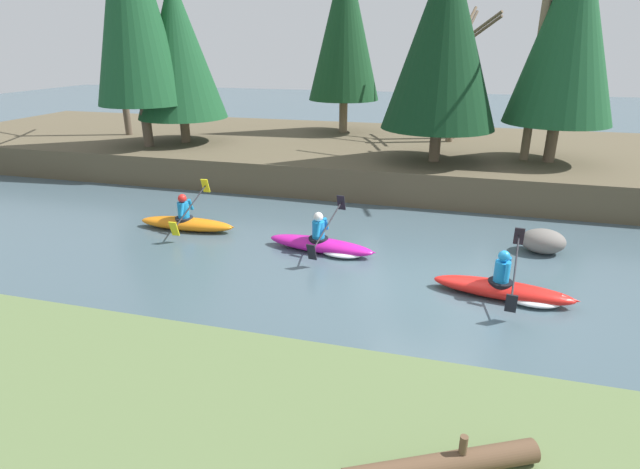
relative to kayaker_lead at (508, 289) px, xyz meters
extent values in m
plane|color=#425660|center=(-1.55, 0.38, -0.20)|extent=(90.00, 90.00, 0.00)
cube|color=brown|center=(-1.55, 10.45, 0.34)|extent=(44.00, 10.02, 1.07)
cylinder|color=brown|center=(-12.69, 7.25, 1.66)|extent=(0.36, 0.36, 1.57)
cylinder|color=brown|center=(-11.71, 8.36, 1.36)|extent=(0.36, 0.36, 0.97)
cone|color=#194C28|center=(-11.71, 8.36, 4.42)|extent=(3.44, 3.44, 5.15)
cylinder|color=#7A664C|center=(-6.17, 12.36, 1.58)|extent=(0.36, 0.36, 1.41)
cone|color=#143D1E|center=(-6.17, 12.36, 5.32)|extent=(3.02, 3.02, 6.07)
cylinder|color=brown|center=(-1.94, 7.45, 1.42)|extent=(0.36, 0.36, 1.10)
cone|color=#0F3319|center=(-1.94, 7.45, 4.76)|extent=(3.67, 3.67, 5.57)
cylinder|color=brown|center=(1.77, 8.35, 1.51)|extent=(0.36, 0.36, 1.27)
cone|color=#194C28|center=(1.77, 8.35, 5.07)|extent=(3.33, 3.33, 5.84)
cylinder|color=brown|center=(-14.99, 9.30, 3.58)|extent=(0.28, 0.28, 5.40)
cylinder|color=brown|center=(-1.55, 11.24, 2.79)|extent=(0.28, 0.28, 3.82)
cylinder|color=brown|center=(-2.21, 11.80, 5.15)|extent=(1.44, 1.23, 1.30)
cylinder|color=brown|center=(-0.86, 10.66, 5.07)|extent=(1.51, 1.29, 1.15)
cylinder|color=brown|center=(-1.28, 12.00, 5.22)|extent=(0.68, 1.62, 1.43)
cylinder|color=brown|center=(-1.47, 12.07, 2.75)|extent=(0.28, 0.28, 3.74)
cylinder|color=brown|center=(-2.11, 12.62, 5.06)|extent=(1.41, 1.21, 1.27)
cylinder|color=brown|center=(-0.78, 11.50, 4.98)|extent=(1.48, 1.27, 1.12)
cylinder|color=brown|center=(-1.20, 12.82, 5.13)|extent=(0.67, 1.59, 1.41)
cylinder|color=#7A664C|center=(1.01, 8.46, 3.75)|extent=(0.28, 0.28, 5.75)
ellipsoid|color=red|center=(-0.12, 0.01, -0.03)|extent=(2.75, 0.92, 0.34)
cone|color=red|center=(1.12, -0.13, -0.01)|extent=(0.37, 0.24, 0.20)
cylinder|color=black|center=(-0.17, 0.02, 0.12)|extent=(0.53, 0.53, 0.08)
cylinder|color=#1984CC|center=(-0.17, 0.02, 0.37)|extent=(0.33, 0.33, 0.42)
sphere|color=#1E89D1|center=(-0.17, 0.02, 0.69)|extent=(0.26, 0.26, 0.23)
cylinder|color=#1984CC|center=(-0.04, 0.25, 0.45)|extent=(0.12, 0.23, 0.35)
cylinder|color=#1984CC|center=(-0.10, -0.23, 0.45)|extent=(0.12, 0.23, 0.35)
cylinder|color=black|center=(0.06, -0.01, 0.49)|extent=(0.26, 1.90, 0.65)
cube|color=black|center=(0.18, 0.94, 0.80)|extent=(0.22, 0.18, 0.41)
cube|color=black|center=(-0.05, -0.95, 0.18)|extent=(0.22, 0.18, 0.41)
ellipsoid|color=white|center=(0.43, -0.05, -0.11)|extent=(1.18, 0.83, 0.18)
ellipsoid|color=#C61999|center=(-4.24, 1.35, -0.03)|extent=(2.75, 0.94, 0.34)
cone|color=#C61999|center=(-3.01, 1.19, -0.01)|extent=(0.37, 0.24, 0.20)
cylinder|color=black|center=(-4.29, 1.35, 0.12)|extent=(0.54, 0.54, 0.08)
cylinder|color=#1984CC|center=(-4.29, 1.35, 0.37)|extent=(0.34, 0.34, 0.42)
sphere|color=white|center=(-4.29, 1.35, 0.69)|extent=(0.26, 0.26, 0.23)
cylinder|color=#1984CC|center=(-4.16, 1.58, 0.45)|extent=(0.12, 0.23, 0.35)
cylinder|color=#1984CC|center=(-4.22, 1.10, 0.45)|extent=(0.12, 0.23, 0.35)
cylinder|color=black|center=(-4.06, 1.32, 0.49)|extent=(0.28, 1.90, 0.65)
cube|color=black|center=(-3.94, 2.27, 0.80)|extent=(0.22, 0.18, 0.41)
cube|color=black|center=(-4.18, 0.38, 0.18)|extent=(0.22, 0.18, 0.41)
ellipsoid|color=white|center=(-3.70, 1.28, -0.11)|extent=(1.18, 0.83, 0.18)
ellipsoid|color=orange|center=(-8.17, 1.87, -0.03)|extent=(2.72, 0.67, 0.34)
cone|color=orange|center=(-6.93, 1.90, -0.01)|extent=(0.36, 0.21, 0.20)
cylinder|color=black|center=(-8.22, 1.87, 0.12)|extent=(0.49, 0.49, 0.08)
cylinder|color=#1984CC|center=(-8.22, 1.87, 0.37)|extent=(0.31, 0.31, 0.42)
sphere|color=red|center=(-8.22, 1.87, 0.69)|extent=(0.24, 0.24, 0.23)
cylinder|color=#1984CC|center=(-8.13, 2.11, 0.45)|extent=(0.10, 0.23, 0.35)
cylinder|color=#1984CC|center=(-8.11, 1.63, 0.45)|extent=(0.10, 0.23, 0.35)
cylinder|color=black|center=(-7.99, 1.87, 0.49)|extent=(0.09, 1.91, 0.65)
cube|color=yellow|center=(-8.02, 2.82, 0.80)|extent=(0.20, 0.16, 0.41)
cube|color=yellow|center=(-7.96, 0.92, 0.18)|extent=(0.20, 0.16, 0.41)
ellipsoid|color=slate|center=(0.98, 2.71, 0.09)|extent=(1.04, 0.81, 0.59)
cylinder|color=brown|center=(-1.12, -5.61, 0.72)|extent=(1.88, 1.10, 0.24)
cylinder|color=brown|center=(-0.95, -5.52, 0.94)|extent=(0.08, 0.08, 0.20)
camera|label=1|loc=(-1.30, -9.53, 4.56)|focal=28.00mm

